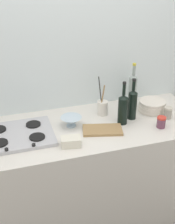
{
  "coord_description": "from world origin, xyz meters",
  "views": [
    {
      "loc": [
        -0.58,
        -1.89,
        2.07
      ],
      "look_at": [
        0.0,
        0.0,
        1.02
      ],
      "focal_mm": 49.6,
      "sensor_mm": 36.0,
      "label": 1
    }
  ],
  "objects_px": {
    "condiment_jar_front": "(161,122)",
    "plate_stack": "(152,106)",
    "utensil_crock": "(102,107)",
    "wine_bottle_mid_left": "(132,103)",
    "stovetop_hob": "(18,135)",
    "cutting_board": "(102,130)",
    "wine_bottle_mid_right": "(133,89)",
    "wine_bottle_leftmost": "(123,108)",
    "butter_dish": "(71,142)",
    "condiment_jar_rear": "(168,113)",
    "mixing_bowl": "(71,121)"
  },
  "relations": [
    {
      "from": "condiment_jar_front",
      "to": "plate_stack",
      "type": "bearing_deg",
      "value": 77.27
    },
    {
      "from": "utensil_crock",
      "to": "wine_bottle_mid_left",
      "type": "bearing_deg",
      "value": -33.15
    },
    {
      "from": "stovetop_hob",
      "to": "cutting_board",
      "type": "distance_m",
      "value": 0.6
    },
    {
      "from": "stovetop_hob",
      "to": "cutting_board",
      "type": "height_order",
      "value": "stovetop_hob"
    },
    {
      "from": "wine_bottle_mid_left",
      "to": "utensil_crock",
      "type": "bearing_deg",
      "value": 146.85
    },
    {
      "from": "utensil_crock",
      "to": "condiment_jar_front",
      "type": "bearing_deg",
      "value": -42.66
    },
    {
      "from": "plate_stack",
      "to": "utensil_crock",
      "type": "xyz_separation_m",
      "value": [
        -0.4,
        0.06,
        0.02
      ]
    },
    {
      "from": "wine_bottle_mid_left",
      "to": "wine_bottle_mid_right",
      "type": "xyz_separation_m",
      "value": [
        0.09,
        0.2,
        0.02
      ]
    },
    {
      "from": "stovetop_hob",
      "to": "wine_bottle_mid_left",
      "type": "relative_size",
      "value": 1.52
    },
    {
      "from": "wine_bottle_mid_right",
      "to": "wine_bottle_mid_left",
      "type": "bearing_deg",
      "value": -114.28
    },
    {
      "from": "wine_bottle_leftmost",
      "to": "plate_stack",
      "type": "bearing_deg",
      "value": 20.44
    },
    {
      "from": "butter_dish",
      "to": "utensil_crock",
      "type": "xyz_separation_m",
      "value": [
        0.35,
        0.35,
        0.03
      ]
    },
    {
      "from": "wine_bottle_leftmost",
      "to": "butter_dish",
      "type": "height_order",
      "value": "wine_bottle_leftmost"
    },
    {
      "from": "utensil_crock",
      "to": "condiment_jar_front",
      "type": "height_order",
      "value": "utensil_crock"
    },
    {
      "from": "utensil_crock",
      "to": "condiment_jar_rear",
      "type": "bearing_deg",
      "value": -24.05
    },
    {
      "from": "butter_dish",
      "to": "cutting_board",
      "type": "bearing_deg",
      "value": 22.97
    },
    {
      "from": "utensil_crock",
      "to": "cutting_board",
      "type": "xyz_separation_m",
      "value": [
        -0.08,
        -0.24,
        -0.05
      ]
    },
    {
      "from": "plate_stack",
      "to": "condiment_jar_rear",
      "type": "distance_m",
      "value": 0.16
    },
    {
      "from": "stovetop_hob",
      "to": "wine_bottle_mid_left",
      "type": "bearing_deg",
      "value": 0.84
    },
    {
      "from": "butter_dish",
      "to": "condiment_jar_front",
      "type": "distance_m",
      "value": 0.69
    },
    {
      "from": "plate_stack",
      "to": "cutting_board",
      "type": "xyz_separation_m",
      "value": [
        -0.49,
        -0.18,
        -0.04
      ]
    },
    {
      "from": "butter_dish",
      "to": "condiment_jar_rear",
      "type": "distance_m",
      "value": 0.82
    },
    {
      "from": "butter_dish",
      "to": "utensil_crock",
      "type": "relative_size",
      "value": 0.42
    },
    {
      "from": "plate_stack",
      "to": "condiment_jar_front",
      "type": "distance_m",
      "value": 0.26
    },
    {
      "from": "utensil_crock",
      "to": "wine_bottle_mid_right",
      "type": "bearing_deg",
      "value": 14.36
    },
    {
      "from": "mixing_bowl",
      "to": "condiment_jar_rear",
      "type": "relative_size",
      "value": 1.71
    },
    {
      "from": "wine_bottle_mid_right",
      "to": "condiment_jar_rear",
      "type": "relative_size",
      "value": 4.04
    },
    {
      "from": "wine_bottle_mid_left",
      "to": "utensil_crock",
      "type": "xyz_separation_m",
      "value": [
        -0.19,
        0.13,
        -0.07
      ]
    },
    {
      "from": "wine_bottle_mid_left",
      "to": "condiment_jar_rear",
      "type": "distance_m",
      "value": 0.29
    },
    {
      "from": "wine_bottle_mid_left",
      "to": "condiment_jar_front",
      "type": "distance_m",
      "value": 0.26
    },
    {
      "from": "wine_bottle_leftmost",
      "to": "mixing_bowl",
      "type": "xyz_separation_m",
      "value": [
        -0.38,
        0.07,
        -0.08
      ]
    },
    {
      "from": "wine_bottle_leftmost",
      "to": "condiment_jar_rear",
      "type": "relative_size",
      "value": 3.65
    },
    {
      "from": "wine_bottle_mid_left",
      "to": "condiment_jar_rear",
      "type": "relative_size",
      "value": 3.57
    },
    {
      "from": "condiment_jar_rear",
      "to": "stovetop_hob",
      "type": "bearing_deg",
      "value": 176.65
    },
    {
      "from": "utensil_crock",
      "to": "cutting_board",
      "type": "height_order",
      "value": "utensil_crock"
    },
    {
      "from": "wine_bottle_leftmost",
      "to": "condiment_jar_front",
      "type": "bearing_deg",
      "value": -29.56
    },
    {
      "from": "wine_bottle_mid_right",
      "to": "condiment_jar_front",
      "type": "xyz_separation_m",
      "value": [
        0.06,
        -0.39,
        -0.1
      ]
    },
    {
      "from": "plate_stack",
      "to": "utensil_crock",
      "type": "distance_m",
      "value": 0.41
    },
    {
      "from": "stovetop_hob",
      "to": "wine_bottle_mid_right",
      "type": "xyz_separation_m",
      "value": [
        0.96,
        0.21,
        0.13
      ]
    },
    {
      "from": "wine_bottle_leftmost",
      "to": "wine_bottle_mid_left",
      "type": "bearing_deg",
      "value": 26.55
    },
    {
      "from": "wine_bottle_mid_right",
      "to": "mixing_bowl",
      "type": "relative_size",
      "value": 2.36
    },
    {
      "from": "cutting_board",
      "to": "wine_bottle_mid_left",
      "type": "bearing_deg",
      "value": 22.35
    },
    {
      "from": "plate_stack",
      "to": "butter_dish",
      "type": "bearing_deg",
      "value": -158.78
    },
    {
      "from": "wine_bottle_mid_right",
      "to": "utensil_crock",
      "type": "xyz_separation_m",
      "value": [
        -0.28,
        -0.07,
        -0.08
      ]
    },
    {
      "from": "butter_dish",
      "to": "utensil_crock",
      "type": "distance_m",
      "value": 0.5
    },
    {
      "from": "plate_stack",
      "to": "wine_bottle_mid_left",
      "type": "relative_size",
      "value": 0.67
    },
    {
      "from": "mixing_bowl",
      "to": "wine_bottle_mid_left",
      "type": "bearing_deg",
      "value": -2.15
    },
    {
      "from": "wine_bottle_leftmost",
      "to": "condiment_jar_front",
      "type": "distance_m",
      "value": 0.3
    },
    {
      "from": "condiment_jar_rear",
      "to": "wine_bottle_mid_left",
      "type": "bearing_deg",
      "value": 163.48
    },
    {
      "from": "plate_stack",
      "to": "wine_bottle_mid_right",
      "type": "height_order",
      "value": "wine_bottle_mid_right"
    }
  ]
}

